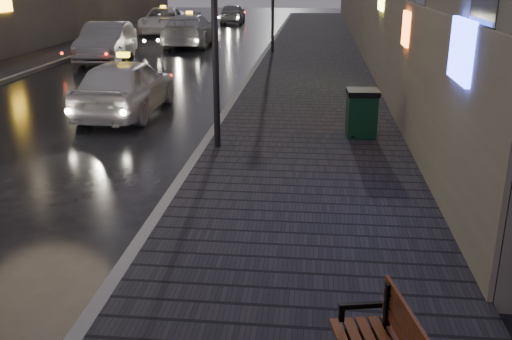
{
  "coord_description": "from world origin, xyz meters",
  "views": [
    {
      "loc": [
        4.0,
        -6.17,
        3.89
      ],
      "look_at": [
        3.09,
        2.48,
        0.85
      ],
      "focal_mm": 40.0,
      "sensor_mm": 36.0,
      "label": 1
    }
  ],
  "objects_px": {
    "car_far": "(233,13)",
    "trash_bin": "(362,113)",
    "taxi_near": "(126,86)",
    "taxi_far": "(164,20)",
    "taxi_mid": "(190,30)",
    "car_left_mid": "(106,42)"
  },
  "relations": [
    {
      "from": "trash_bin",
      "to": "taxi_far",
      "type": "bearing_deg",
      "value": 111.38
    },
    {
      "from": "taxi_mid",
      "to": "car_far",
      "type": "height_order",
      "value": "taxi_mid"
    },
    {
      "from": "taxi_far",
      "to": "taxi_mid",
      "type": "bearing_deg",
      "value": -70.71
    },
    {
      "from": "trash_bin",
      "to": "taxi_near",
      "type": "relative_size",
      "value": 0.23
    },
    {
      "from": "car_left_mid",
      "to": "taxi_mid",
      "type": "xyz_separation_m",
      "value": [
        2.55,
        5.96,
        -0.0
      ]
    },
    {
      "from": "trash_bin",
      "to": "taxi_mid",
      "type": "xyz_separation_m",
      "value": [
        -8.04,
        17.95,
        0.14
      ]
    },
    {
      "from": "taxi_mid",
      "to": "taxi_far",
      "type": "xyz_separation_m",
      "value": [
        -3.15,
        6.46,
        -0.03
      ]
    },
    {
      "from": "taxi_mid",
      "to": "trash_bin",
      "type": "bearing_deg",
      "value": 112.31
    },
    {
      "from": "car_left_mid",
      "to": "taxi_far",
      "type": "distance_m",
      "value": 12.44
    },
    {
      "from": "taxi_mid",
      "to": "car_far",
      "type": "bearing_deg",
      "value": -92.89
    },
    {
      "from": "trash_bin",
      "to": "taxi_mid",
      "type": "bearing_deg",
      "value": 110.88
    },
    {
      "from": "car_left_mid",
      "to": "taxi_far",
      "type": "xyz_separation_m",
      "value": [
        -0.6,
        12.43,
        -0.03
      ]
    },
    {
      "from": "trash_bin",
      "to": "car_left_mid",
      "type": "distance_m",
      "value": 16.0
    },
    {
      "from": "car_left_mid",
      "to": "car_far",
      "type": "height_order",
      "value": "car_left_mid"
    },
    {
      "from": "car_far",
      "to": "trash_bin",
      "type": "bearing_deg",
      "value": 99.99
    },
    {
      "from": "car_left_mid",
      "to": "car_far",
      "type": "distance_m",
      "value": 20.61
    },
    {
      "from": "taxi_near",
      "to": "taxi_mid",
      "type": "relative_size",
      "value": 0.81
    },
    {
      "from": "car_left_mid",
      "to": "taxi_mid",
      "type": "height_order",
      "value": "car_left_mid"
    },
    {
      "from": "taxi_near",
      "to": "taxi_far",
      "type": "bearing_deg",
      "value": -77.71
    },
    {
      "from": "taxi_mid",
      "to": "taxi_far",
      "type": "bearing_deg",
      "value": -65.82
    },
    {
      "from": "taxi_near",
      "to": "taxi_far",
      "type": "xyz_separation_m",
      "value": [
        -4.72,
        22.25,
        0.01
      ]
    },
    {
      "from": "trash_bin",
      "to": "car_far",
      "type": "bearing_deg",
      "value": 100.24
    }
  ]
}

